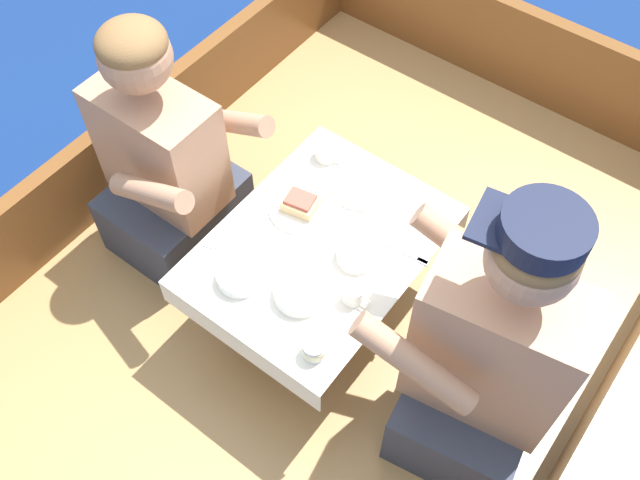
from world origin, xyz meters
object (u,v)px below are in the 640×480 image
Objects in this scene: person_port at (165,166)px; tin_can at (314,349)px; person_starboard at (485,362)px; sandwich at (300,203)px; coffee_cup_port at (327,152)px; coffee_cup_starboard at (353,293)px.

person_port reaches higher than tin_can.
tin_can is (-0.39, -0.24, -0.02)m from person_starboard.
sandwich is (-0.72, 0.13, -0.01)m from person_starboard.
person_starboard is at bearing 31.41° from tin_can.
sandwich is 1.75× the size of tin_can.
coffee_cup_port is (0.40, 0.35, 0.03)m from person_port.
coffee_cup_port is at bearing 134.70° from coffee_cup_starboard.
coffee_cup_starboard is (0.79, -0.04, 0.03)m from person_port.
tin_can is at bearing -47.82° from sandwich.
person_port is at bearing 176.99° from coffee_cup_starboard.
sandwich is at bearing 14.57° from person_port.
tin_can is at bearing -85.68° from coffee_cup_starboard.
person_starboard is (1.19, -0.01, 0.05)m from person_port.
person_starboard is at bearing -24.34° from coffee_cup_port.
person_starboard is at bearing 4.53° from coffee_cup_starboard.
coffee_cup_starboard reaches higher than tin_can.
person_starboard reaches higher than sandwich.
person_port reaches higher than sandwich.
sandwich is at bearing 152.79° from coffee_cup_starboard.
person_port is 0.79m from coffee_cup_starboard.
person_port is 0.84m from tin_can.
coffee_cup_starboard is at bearing -27.21° from sandwich.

